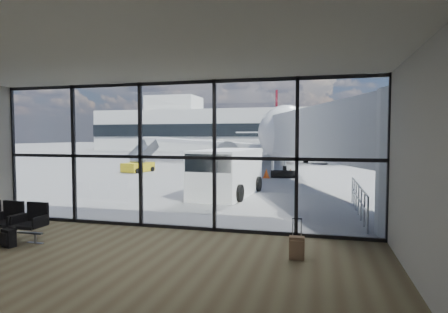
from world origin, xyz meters
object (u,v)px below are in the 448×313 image
at_px(seating_row, 9,219).
at_px(suitcase, 297,248).
at_px(backpack, 8,238).
at_px(belt_loader, 218,160).
at_px(airliner, 279,135).
at_px(mobile_stairs, 139,166).
at_px(service_van, 226,172).

height_order(seating_row, suitcase, seating_row).
xyz_separation_m(backpack, belt_loader, (-1.77, 26.98, 0.35)).
relative_size(airliner, mobile_stairs, 11.90).
bearing_deg(backpack, suitcase, 21.88).
xyz_separation_m(seating_row, belt_loader, (-1.21, 26.37, 0.02)).
relative_size(backpack, service_van, 0.10).
height_order(seating_row, mobile_stairs, mobile_stairs).
distance_m(belt_loader, mobile_stairs, 8.85).
distance_m(seating_row, suitcase, 7.78).
xyz_separation_m(seating_row, airliner, (3.86, 33.48, 2.41)).
relative_size(seating_row, mobile_stairs, 0.74).
bearing_deg(seating_row, suitcase, 2.35).
height_order(suitcase, airliner, airliner).
relative_size(seating_row, airliner, 0.06).
xyz_separation_m(suitcase, airliner, (-3.91, 33.26, 2.70)).
bearing_deg(airliner, belt_loader, -133.11).
relative_size(airliner, belt_loader, 9.64).
bearing_deg(belt_loader, seating_row, -82.72).
xyz_separation_m(suitcase, belt_loader, (-8.98, 26.14, 0.31)).
bearing_deg(suitcase, service_van, 110.94).
distance_m(seating_row, backpack, 0.90).
bearing_deg(seating_row, backpack, -47.02).
height_order(backpack, airliner, airliner).
bearing_deg(mobile_stairs, belt_loader, 74.02).
height_order(service_van, belt_loader, service_van).
bearing_deg(belt_loader, mobile_stairs, -116.25).
xyz_separation_m(backpack, airliner, (3.30, 34.10, 2.74)).
height_order(backpack, mobile_stairs, mobile_stairs).
relative_size(seating_row, service_van, 0.45).
relative_size(backpack, mobile_stairs, 0.16).
bearing_deg(service_van, mobile_stairs, 139.59).
height_order(seating_row, airliner, airliner).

